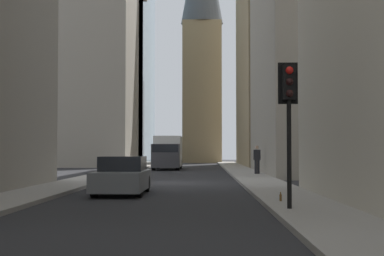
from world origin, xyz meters
name	(u,v)px	position (x,y,z in m)	size (l,w,h in m)	color
ground_plane	(171,183)	(0.00, 0.00, 0.00)	(135.00, 135.00, 0.00)	#262628
sidewalk_right	(82,182)	(0.00, 4.50, 0.07)	(90.00, 2.20, 0.14)	gray
sidewalk_left	(261,182)	(0.00, -4.50, 0.07)	(90.00, 2.20, 0.14)	gray
building_left_far	(289,52)	(29.90, -10.60, 11.90)	(18.77, 10.00, 23.79)	#9E8966
building_right_far	(89,58)	(31.04, 10.59, 11.48)	(14.89, 10.50, 22.93)	gray
church_spire	(202,28)	(45.43, -1.48, 17.88)	(5.55, 5.55, 34.14)	#9E8966
delivery_truck	(168,152)	(19.46, 1.40, 1.46)	(6.46, 2.25, 2.84)	silver
hatchback_grey	(122,177)	(-7.19, 1.40, 0.66)	(4.30, 1.78, 1.42)	slate
traffic_light_foreground	(289,100)	(-13.55, -3.87, 2.95)	(0.43, 0.52, 3.83)	black
pedestrian	(257,158)	(7.75, -5.07, 1.12)	(0.26, 0.44, 1.80)	black
discarded_bottle	(281,197)	(-11.44, -3.93, 0.25)	(0.07, 0.07, 0.27)	brown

